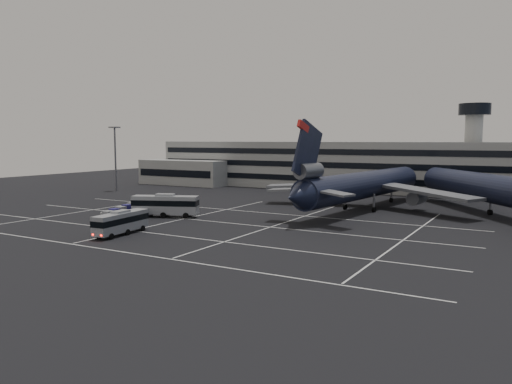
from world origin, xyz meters
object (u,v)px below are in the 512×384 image
(bus_far, at_px, (165,204))
(tug_a, at_px, (124,218))
(bus_near, at_px, (121,221))
(trijet_main, at_px, (363,185))
(uld_cluster, at_px, (131,212))

(bus_far, xyz_separation_m, tug_a, (-3.43, -7.49, -1.84))
(bus_near, height_order, bus_far, bus_far)
(trijet_main, height_order, bus_near, trijet_main)
(tug_a, bearing_deg, trijet_main, 68.71)
(bus_near, xyz_separation_m, bus_far, (-5.70, 17.19, 0.35))
(trijet_main, distance_m, bus_far, 40.51)
(bus_near, bearing_deg, trijet_main, 56.69)
(bus_near, distance_m, uld_cluster, 18.36)
(bus_near, height_order, tug_a, bus_near)
(trijet_main, distance_m, bus_near, 50.82)
(bus_near, relative_size, tug_a, 4.70)
(bus_near, xyz_separation_m, tug_a, (-9.13, 9.70, -1.49))
(tug_a, height_order, uld_cluster, uld_cluster)
(tug_a, distance_m, uld_cluster, 5.11)
(trijet_main, xyz_separation_m, bus_near, (-23.84, -44.76, -3.19))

